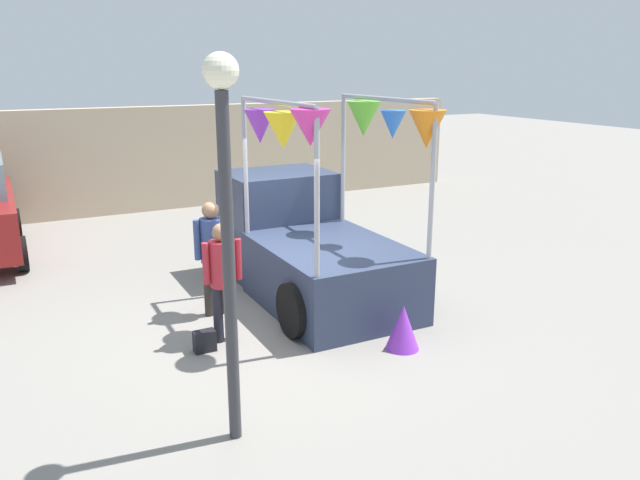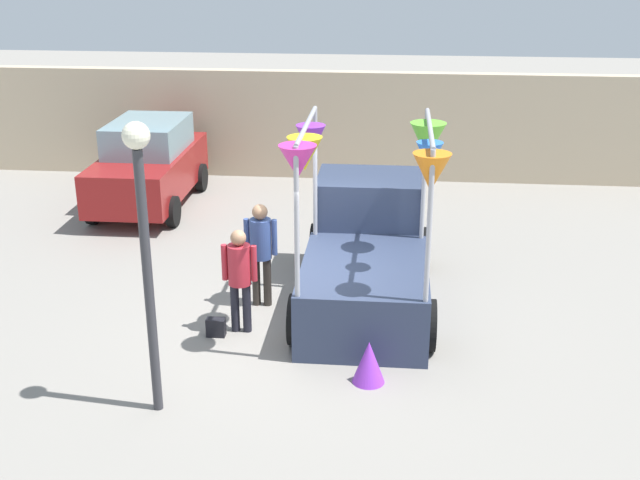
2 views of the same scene
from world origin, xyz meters
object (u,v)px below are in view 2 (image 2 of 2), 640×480
at_px(vendor_truck, 367,247).
at_px(folded_kite_bundle_violet, 369,362).
at_px(person_vendor, 261,245).
at_px(person_customer, 240,271).
at_px(street_lamp, 144,228).
at_px(handbag, 216,327).
at_px(parked_car, 149,164).

xyz_separation_m(vendor_truck, folded_kite_bundle_violet, (0.14, -2.70, -0.58)).
height_order(person_vendor, folded_kite_bundle_violet, person_vendor).
distance_m(person_vendor, folded_kite_bundle_violet, 2.98).
bearing_deg(person_customer, vendor_truck, 37.26).
distance_m(person_customer, folded_kite_bundle_violet, 2.46).
relative_size(vendor_truck, street_lamp, 1.11).
distance_m(vendor_truck, street_lamp, 4.65).
relative_size(person_customer, handbag, 5.80).
bearing_deg(folded_kite_bundle_violet, person_vendor, 128.81).
distance_m(person_customer, handbag, 0.93).
bearing_deg(vendor_truck, parked_car, 138.50).
bearing_deg(vendor_truck, street_lamp, -124.66).
height_order(parked_car, street_lamp, street_lamp).
xyz_separation_m(person_customer, folded_kite_bundle_violet, (1.97, -1.31, -0.68)).
bearing_deg(street_lamp, vendor_truck, 55.34).
distance_m(person_customer, person_vendor, 0.96).
bearing_deg(folded_kite_bundle_violet, person_customer, 146.44).
bearing_deg(folded_kite_bundle_violet, vendor_truck, 92.93).
distance_m(vendor_truck, person_vendor, 1.74).
height_order(person_customer, person_vendor, person_vendor).
bearing_deg(handbag, folded_kite_bundle_violet, -25.52).
bearing_deg(person_vendor, parked_car, 124.15).
relative_size(parked_car, folded_kite_bundle_violet, 6.67).
height_order(vendor_truck, person_customer, vendor_truck).
relative_size(parked_car, person_customer, 2.46).
relative_size(vendor_truck, person_vendor, 2.38).
bearing_deg(parked_car, vendor_truck, -41.50).
relative_size(parked_car, handbag, 14.29).
distance_m(parked_car, folded_kite_bundle_violet, 8.75).
height_order(vendor_truck, parked_car, vendor_truck).
relative_size(person_vendor, handbag, 6.12).
bearing_deg(vendor_truck, person_customer, -142.74).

